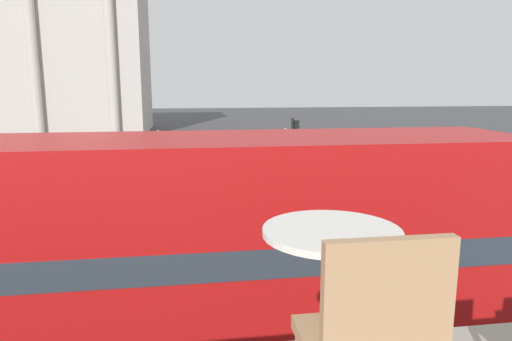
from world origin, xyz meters
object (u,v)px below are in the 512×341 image
object	(u,v)px
cafe_dining_table	(330,271)
pedestrian_red	(285,137)
traffic_light_mid	(294,146)
double_decker_bus	(190,250)
traffic_light_near	(383,178)
pedestrian_olive	(159,140)
plaza_building_left	(19,51)

from	to	relation	value
cafe_dining_table	pedestrian_red	size ratio (longest dim) A/B	0.44
traffic_light_mid	pedestrian_red	distance (m)	16.38
double_decker_bus	traffic_light_mid	world-z (taller)	double_decker_bus
double_decker_bus	traffic_light_near	world-z (taller)	double_decker_bus
traffic_light_mid	pedestrian_olive	world-z (taller)	traffic_light_mid
traffic_light_near	pedestrian_olive	bearing A→B (deg)	111.62
traffic_light_mid	plaza_building_left	bearing A→B (deg)	124.31
traffic_light_mid	cafe_dining_table	bearing A→B (deg)	-102.76
traffic_light_near	pedestrian_olive	xyz separation A→B (m)	(-8.25, 20.82, -1.12)
pedestrian_red	traffic_light_near	bearing A→B (deg)	-102.75
double_decker_bus	plaza_building_left	bearing A→B (deg)	105.61
double_decker_bus	cafe_dining_table	size ratio (longest dim) A/B	15.26
double_decker_bus	pedestrian_red	world-z (taller)	double_decker_bus
cafe_dining_table	traffic_light_mid	xyz separation A→B (m)	(4.04, 17.84, -1.86)
plaza_building_left	pedestrian_red	size ratio (longest dim) A/B	15.78
traffic_light_mid	pedestrian_red	world-z (taller)	traffic_light_mid
double_decker_bus	cafe_dining_table	xyz separation A→B (m)	(0.63, -5.46, 1.89)
traffic_light_mid	pedestrian_red	xyz separation A→B (m)	(3.06, 16.03, -1.41)
cafe_dining_table	traffic_light_near	bearing A→B (deg)	64.66
pedestrian_olive	cafe_dining_table	bearing A→B (deg)	-124.44
plaza_building_left	traffic_light_mid	xyz separation A→B (m)	(21.64, -31.71, -6.08)
pedestrian_red	cafe_dining_table	bearing A→B (deg)	-110.40
traffic_light_near	pedestrian_red	xyz separation A→B (m)	(1.64, 22.34, -1.20)
plaza_building_left	pedestrian_olive	size ratio (longest dim) A/B	14.76
pedestrian_red	traffic_light_mid	bearing A→B (deg)	-109.36
pedestrian_olive	pedestrian_red	distance (m)	10.00
cafe_dining_table	plaza_building_left	size ratio (longest dim) A/B	0.03
cafe_dining_table	pedestrian_red	world-z (taller)	cafe_dining_table
cafe_dining_table	traffic_light_near	size ratio (longest dim) A/B	0.23
cafe_dining_table	plaza_building_left	distance (m)	52.76
cafe_dining_table	pedestrian_olive	size ratio (longest dim) A/B	0.41
pedestrian_red	plaza_building_left	bearing A→B (deg)	139.02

